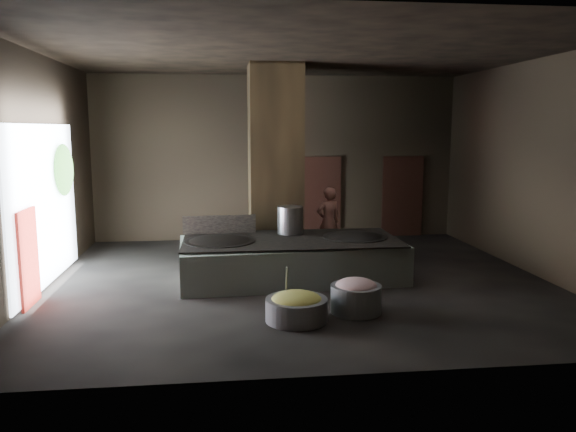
{
  "coord_description": "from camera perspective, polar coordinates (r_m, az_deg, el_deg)",
  "views": [
    {
      "loc": [
        -1.53,
        -11.02,
        3.06
      ],
      "look_at": [
        -0.17,
        0.51,
        1.25
      ],
      "focal_mm": 35.0,
      "sensor_mm": 36.0,
      "label": 1
    }
  ],
  "objects": [
    {
      "name": "veg_fill",
      "position": [
        9.09,
        0.87,
        -8.5
      ],
      "size": [
        0.82,
        0.82,
        0.25
      ],
      "primitive_type": "ellipsoid",
      "color": "#7CA04D",
      "rests_on": "veg_basin"
    },
    {
      "name": "doorway_near",
      "position": [
        15.84,
        3.25,
        1.74
      ],
      "size": [
        1.18,
        0.08,
        2.38
      ],
      "primitive_type": "cube",
      "color": "black",
      "rests_on": "ground"
    },
    {
      "name": "platform_cap",
      "position": [
        11.49,
        0.29,
        -2.41
      ],
      "size": [
        4.38,
        2.1,
        0.03
      ],
      "primitive_type": "cube",
      "color": "black",
      "rests_on": "hearth_platform"
    },
    {
      "name": "hearth_platform",
      "position": [
        11.58,
        0.29,
        -4.48
      ],
      "size": [
        4.59,
        2.41,
        0.78
      ],
      "primitive_type": "cube",
      "rotation": [
        0.0,
        0.0,
        0.06
      ],
      "color": "silver",
      "rests_on": "ground"
    },
    {
      "name": "stock_pot",
      "position": [
        11.98,
        0.21,
        -0.41
      ],
      "size": [
        0.54,
        0.54,
        0.58
      ],
      "primitive_type": "cylinder",
      "color": "#929598",
      "rests_on": "hearth_platform"
    },
    {
      "name": "ceiling",
      "position": [
        11.23,
        1.21,
        16.48
      ],
      "size": [
        10.0,
        9.0,
        0.1
      ],
      "primitive_type": "cube",
      "color": "black",
      "rests_on": "back_wall"
    },
    {
      "name": "meat_basin",
      "position": [
        9.6,
        6.91,
        -8.34
      ],
      "size": [
        1.1,
        1.1,
        0.47
      ],
      "primitive_type": "cylinder",
      "rotation": [
        0.0,
        0.0,
        0.37
      ],
      "color": "slate",
      "rests_on": "ground"
    },
    {
      "name": "wok_left",
      "position": [
        11.37,
        -6.96,
        -2.93
      ],
      "size": [
        1.41,
        1.41,
        0.39
      ],
      "primitive_type": "ellipsoid",
      "color": "black",
      "rests_on": "hearth_platform"
    },
    {
      "name": "front_wall",
      "position": [
        6.7,
        6.54,
        1.85
      ],
      "size": [
        10.0,
        0.1,
        4.5
      ],
      "primitive_type": "cube",
      "color": "black",
      "rests_on": "ground"
    },
    {
      "name": "doorway_far",
      "position": [
        16.42,
        11.53,
        1.83
      ],
      "size": [
        1.18,
        0.08,
        2.38
      ],
      "primitive_type": "cube",
      "color": "black",
      "rests_on": "ground"
    },
    {
      "name": "wok_right_rim",
      "position": [
        11.78,
        6.8,
        -2.17
      ],
      "size": [
        1.34,
        1.34,
        0.05
      ],
      "primitive_type": "cylinder",
      "color": "black",
      "rests_on": "hearth_platform"
    },
    {
      "name": "left_opening",
      "position": [
        11.82,
        -23.48,
        1.03
      ],
      "size": [
        0.04,
        4.2,
        3.1
      ],
      "primitive_type": "cube",
      "color": "white",
      "rests_on": "ground"
    },
    {
      "name": "back_wall",
      "position": [
        15.67,
        -1.13,
        5.89
      ],
      "size": [
        10.0,
        0.1,
        4.5
      ],
      "primitive_type": "cube",
      "color": "black",
      "rests_on": "ground"
    },
    {
      "name": "wok_right",
      "position": [
        11.79,
        6.79,
        -2.5
      ],
      "size": [
        1.31,
        1.31,
        0.37
      ],
      "primitive_type": "ellipsoid",
      "color": "black",
      "rests_on": "hearth_platform"
    },
    {
      "name": "veg_basin",
      "position": [
        9.14,
        0.87,
        -9.49
      ],
      "size": [
        1.29,
        1.29,
        0.37
      ],
      "primitive_type": "cylinder",
      "rotation": [
        0.0,
        0.0,
        0.37
      ],
      "color": "slate",
      "rests_on": "ground"
    },
    {
      "name": "doorway_far_glow",
      "position": [
        16.58,
        10.93,
        1.73
      ],
      "size": [
        0.87,
        0.04,
        2.06
      ],
      "primitive_type": "cube",
      "color": "#8C6647",
      "rests_on": "ground"
    },
    {
      "name": "wok_left_rim",
      "position": [
        11.36,
        -6.96,
        -2.58
      ],
      "size": [
        1.44,
        1.44,
        0.05
      ],
      "primitive_type": "cylinder",
      "color": "black",
      "rests_on": "hearth_platform"
    },
    {
      "name": "right_wall",
      "position": [
        12.87,
        24.13,
        4.48
      ],
      "size": [
        0.1,
        9.0,
        4.5
      ],
      "primitive_type": "cube",
      "color": "black",
      "rests_on": "ground"
    },
    {
      "name": "cook",
      "position": [
        13.6,
        4.12,
        -0.58
      ],
      "size": [
        0.69,
        0.55,
        1.67
      ],
      "primitive_type": "imported",
      "rotation": [
        0.0,
        0.0,
        3.42
      ],
      "color": "#A05F51",
      "rests_on": "ground"
    },
    {
      "name": "meat_fill",
      "position": [
        9.53,
        6.94,
        -7.1
      ],
      "size": [
        0.71,
        0.71,
        0.27
      ],
      "primitive_type": "ellipsoid",
      "color": "#A8646D",
      "rests_on": "meat_basin"
    },
    {
      "name": "tree_silhouette",
      "position": [
        12.79,
        -21.82,
        4.37
      ],
      "size": [
        0.28,
        1.1,
        1.1
      ],
      "primitive_type": "ellipsoid",
      "color": "#194714",
      "rests_on": "left_opening"
    },
    {
      "name": "left_wall",
      "position": [
        11.6,
        -24.44,
        4.06
      ],
      "size": [
        0.1,
        9.0,
        4.5
      ],
      "primitive_type": "cube",
      "color": "black",
      "rests_on": "ground"
    },
    {
      "name": "pillar",
      "position": [
        13.01,
        -1.3,
        5.29
      ],
      "size": [
        1.2,
        1.2,
        4.5
      ],
      "primitive_type": "cube",
      "color": "black",
      "rests_on": "ground"
    },
    {
      "name": "floor",
      "position": [
        11.56,
        1.14,
        -6.76
      ],
      "size": [
        10.0,
        9.0,
        0.1
      ],
      "primitive_type": "cube",
      "color": "black",
      "rests_on": "ground"
    },
    {
      "name": "doorway_near_glow",
      "position": [
        16.09,
        3.41,
        1.67
      ],
      "size": [
        0.79,
        0.04,
        1.88
      ],
      "primitive_type": "cube",
      "color": "#8C6647",
      "rests_on": "ground"
    },
    {
      "name": "pavilion_sliver",
      "position": [
        10.7,
        -24.85,
        -3.9
      ],
      "size": [
        0.05,
        0.9,
        1.7
      ],
      "primitive_type": "cube",
      "color": "maroon",
      "rests_on": "ground"
    },
    {
      "name": "splash_guard",
      "position": [
        12.11,
        -6.97,
        -0.86
      ],
      "size": [
        1.56,
        0.15,
        0.39
      ],
      "primitive_type": "cube",
      "rotation": [
        0.0,
        0.0,
        0.06
      ],
      "color": "black",
      "rests_on": "hearth_platform"
    },
    {
      "name": "ladle",
      "position": [
        9.16,
        -0.19,
        -7.06
      ],
      "size": [
        0.06,
        0.4,
        0.71
      ],
      "primitive_type": "cylinder",
      "rotation": [
        0.49,
        0.0,
        -0.07
      ],
      "color": "#929598",
      "rests_on": "veg_basin"
    }
  ]
}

